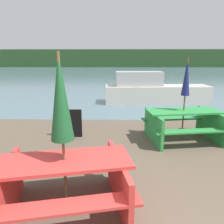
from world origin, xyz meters
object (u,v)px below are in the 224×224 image
at_px(picnic_table_red, 65,180).
at_px(picnic_table_green, 183,122).
at_px(signboard, 71,123).
at_px(umbrella_navy, 186,78).
at_px(umbrella_darkgreen, 61,98).
at_px(boat, 153,91).

xyz_separation_m(picnic_table_red, picnic_table_green, (2.39, 2.77, 0.01)).
bearing_deg(signboard, umbrella_navy, -2.95).
distance_m(umbrella_darkgreen, boat, 8.12).
height_order(picnic_table_green, boat, boat).
bearing_deg(umbrella_navy, boat, 89.71).
relative_size(boat, signboard, 6.57).
distance_m(boat, signboard, 5.60).
distance_m(umbrella_navy, signboard, 3.16).
distance_m(picnic_table_red, umbrella_navy, 3.83).
distance_m(picnic_table_red, picnic_table_green, 3.66).
relative_size(umbrella_darkgreen, boat, 0.44).
relative_size(umbrella_navy, signboard, 2.80).
distance_m(picnic_table_red, umbrella_darkgreen, 1.12).
distance_m(picnic_table_green, boat, 4.92).
relative_size(picnic_table_green, signboard, 2.68).
xyz_separation_m(picnic_table_green, umbrella_darkgreen, (-2.39, -2.77, 1.12)).
distance_m(umbrella_darkgreen, signboard, 3.21).
bearing_deg(picnic_table_green, picnic_table_red, -130.78).
xyz_separation_m(picnic_table_green, umbrella_navy, (-0.00, -0.00, 1.13)).
bearing_deg(umbrella_darkgreen, picnic_table_red, 0.00).
bearing_deg(umbrella_navy, umbrella_darkgreen, -130.78).
relative_size(picnic_table_red, umbrella_navy, 0.96).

